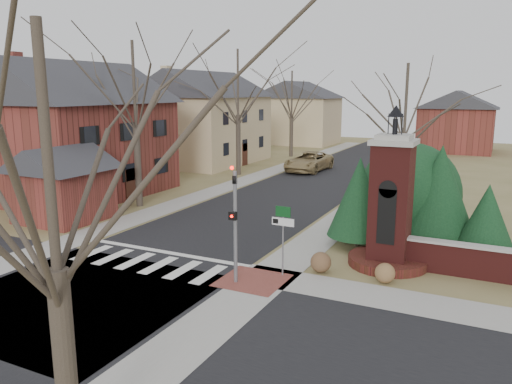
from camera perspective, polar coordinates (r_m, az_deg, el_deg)
The scene contains 30 objects.
ground at distance 20.76m, azimuth -13.75°, elevation -8.59°, with size 120.00×120.00×0.00m, color olive.
main_street at distance 39.59m, azimuth 6.97°, elevation 1.25°, with size 8.00×70.00×0.01m, color black.
cross_street at distance 18.73m, azimuth -19.72°, elevation -11.19°, with size 120.00×8.00×0.01m, color black.
crosswalk_zone at distance 21.34m, azimuth -12.37°, elevation -7.94°, with size 8.00×2.20×0.02m, color silver.
stop_bar at distance 22.46m, azimuth -9.99°, elevation -6.85°, with size 8.00×0.35×0.02m, color silver.
sidewalk_right_main at distance 38.24m, azimuth 14.34°, elevation 0.62°, with size 2.00×60.00×0.02m, color gray.
sidewalk_left at distance 41.55m, azimuth 0.18°, elevation 1.84°, with size 2.00×60.00×0.02m, color gray.
curb_apron at distance 19.04m, azimuth -0.40°, elevation -10.08°, with size 2.40×2.40×0.02m, color brown.
traffic_signal_pole at distance 18.11m, azimuth -2.43°, elevation -2.67°, with size 0.28×0.41×4.50m.
sign_post at distance 18.96m, azimuth 3.08°, elevation -4.01°, with size 0.90×0.07×2.75m.
brick_gate_monument at distance 20.75m, azimuth 15.09°, elevation -2.41°, with size 3.20×3.20×6.47m.
brick_garden_wall at distance 20.85m, azimuth 27.18°, elevation -7.56°, with size 7.50×0.50×1.30m.
house_brick_left at distance 35.82m, azimuth -20.01°, elevation 7.08°, with size 9.80×11.80×9.42m.
house_stucco_left at distance 49.42m, azimuth -6.03°, elevation 8.68°, with size 9.80×12.80×9.28m.
garage_left at distance 29.10m, azimuth -21.27°, elevation 1.28°, with size 4.80×4.80×4.29m.
house_distant_left at distance 67.57m, azimuth 4.69°, elevation 9.17°, with size 10.80×8.80×8.53m.
house_distant_right at distance 63.10m, azimuth 21.99°, elevation 7.66°, with size 8.80×8.80×7.30m.
evergreen_near at distance 23.01m, azimuth 11.70°, elevation -0.56°, with size 2.80×2.80×4.10m.
evergreen_mid at distance 23.56m, azimuth 20.25°, elevation -0.01°, with size 3.40×3.40×4.70m.
evergreen_far at distance 22.63m, azimuth 24.89°, elevation -2.65°, with size 2.40×2.40×3.30m.
evergreen_mass at distance 25.05m, azimuth 17.14°, elevation 0.38°, with size 4.80×4.80×4.80m, color black.
bare_tree_0 at distance 30.93m, azimuth -13.80°, elevation 12.47°, with size 8.05×8.05×11.15m.
bare_tree_1 at distance 41.79m, azimuth -2.09°, elevation 12.93°, with size 8.40×8.40×11.64m.
bare_tree_2 at distance 53.78m, azimuth 4.12°, elevation 11.53°, with size 7.35×7.35×10.19m.
bare_tree_3 at distance 31.27m, azimuth 16.81°, elevation 10.45°, with size 7.00×7.00×9.70m.
bare_tree_4 at distance 8.91m, azimuth -22.93°, elevation 6.27°, with size 6.65×6.65×9.21m.
pickup_truck at distance 44.43m, azimuth 6.05°, elevation 3.50°, with size 2.81×6.09×1.69m, color #9C8555.
distant_car at distance 56.84m, azimuth 15.40°, elevation 4.88°, with size 1.73×4.98×1.64m, color #34383C.
dry_shrub_left at distance 19.92m, azimuth 7.41°, elevation -7.97°, with size 0.81×0.81×0.81m, color brown.
dry_shrub_right at distance 19.34m, azimuth 14.52°, elevation -8.96°, with size 0.75×0.75×0.75m, color brown.
Camera 1 is at (12.70, -14.84, 7.04)m, focal length 35.00 mm.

